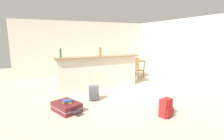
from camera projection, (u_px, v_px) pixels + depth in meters
ground_plane at (116, 91)px, 5.90m from camera, size 13.00×13.00×0.05m
wall_back at (88, 48)px, 8.40m from camera, size 6.60×0.10×2.50m
wall_right at (180, 50)px, 7.18m from camera, size 0.10×6.00×2.50m
partition_half_wall at (99, 73)px, 6.05m from camera, size 2.80×0.20×1.09m
bar_countertop at (99, 57)px, 5.95m from camera, size 2.96×0.40×0.05m
bottle_green at (61, 53)px, 5.40m from camera, size 0.06×0.06×0.29m
bottle_amber at (100, 52)px, 5.91m from camera, size 0.07×0.07×0.30m
bottle_white at (130, 51)px, 6.40m from camera, size 0.07×0.07×0.23m
dining_table at (131, 63)px, 7.90m from camera, size 1.10×0.80×0.74m
dining_chair_near_partition at (136, 68)px, 7.35m from camera, size 0.44×0.44×0.93m
suitcase_flat_maroon at (67, 107)px, 4.23m from camera, size 0.72×0.89×0.22m
backpack_red at (166, 108)px, 3.92m from camera, size 0.32×0.30×0.42m
backpack_grey at (94, 93)px, 4.97m from camera, size 0.32×0.30×0.42m
book_stack at (67, 101)px, 4.20m from camera, size 0.25×0.20×0.07m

